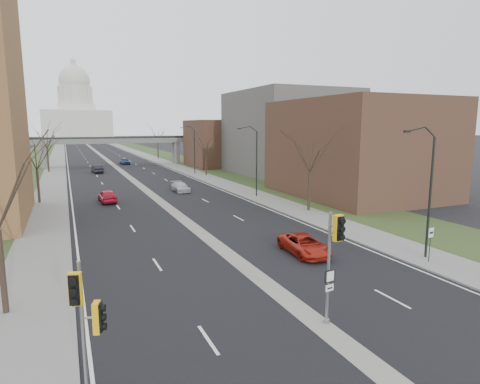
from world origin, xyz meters
TOP-DOWN VIEW (x-y plane):
  - ground at (0.00, 0.00)m, footprint 700.00×700.00m
  - road_surface at (0.00, 150.00)m, footprint 20.00×600.00m
  - median_strip at (0.00, 150.00)m, footprint 1.20×600.00m
  - sidewalk_right at (12.00, 150.00)m, footprint 4.00×600.00m
  - sidewalk_left at (-12.00, 150.00)m, footprint 4.00×600.00m
  - grass_verge_right at (18.00, 150.00)m, footprint 8.00×600.00m
  - grass_verge_left at (-18.00, 150.00)m, footprint 8.00×600.00m
  - commercial_block_near at (24.00, 28.00)m, footprint 16.00×20.00m
  - commercial_block_mid at (28.00, 52.00)m, footprint 18.00×22.00m
  - commercial_block_far at (22.00, 70.00)m, footprint 14.00×14.00m
  - pedestrian_bridge at (0.00, 80.00)m, footprint 34.00×3.00m
  - capitol at (0.00, 320.00)m, footprint 48.00×42.00m
  - streetlight_near at (10.99, 6.00)m, footprint 2.61×0.20m
  - streetlight_mid at (10.99, 32.00)m, footprint 2.61×0.20m
  - streetlight_far at (10.99, 58.00)m, footprint 2.61×0.20m
  - tree_left_b at (-13.00, 38.00)m, footprint 6.75×6.75m
  - tree_left_c at (-13.00, 72.00)m, footprint 7.65×7.65m
  - tree_right_a at (13.00, 22.00)m, footprint 7.20×7.20m
  - tree_right_b at (13.00, 55.00)m, footprint 6.30×6.30m
  - tree_right_c at (13.00, 95.00)m, footprint 7.65×7.65m
  - signal_pole_left at (-9.69, -0.00)m, footprint 1.04×0.78m
  - signal_pole_median at (0.43, 0.96)m, footprint 0.59×0.85m
  - speed_limit_sign at (11.25, 5.25)m, footprint 0.48×0.08m
  - car_left_near at (-5.75, 35.60)m, footprint 1.96×4.50m
  - car_left_far at (-4.52, 67.60)m, footprint 2.08×4.69m
  - car_right_near at (4.89, 10.14)m, footprint 2.53×4.94m
  - car_right_mid at (4.06, 39.66)m, footprint 1.97×4.46m
  - car_right_far at (2.61, 82.88)m, footprint 2.13×4.37m

SIDE VIEW (x-z plane):
  - ground at x=0.00m, z-range 0.00..0.00m
  - median_strip at x=0.00m, z-range -0.01..0.01m
  - road_surface at x=0.00m, z-range 0.00..0.01m
  - grass_verge_right at x=18.00m, z-range 0.00..0.10m
  - grass_verge_left at x=-18.00m, z-range 0.00..0.10m
  - sidewalk_right at x=12.00m, z-range 0.00..0.12m
  - sidewalk_left at x=-12.00m, z-range 0.00..0.12m
  - car_right_mid at x=4.06m, z-range 0.00..1.27m
  - car_right_near at x=4.89m, z-range 0.00..1.34m
  - car_right_far at x=2.61m, z-range 0.00..1.44m
  - car_left_far at x=-4.52m, z-range 0.00..1.49m
  - car_left_near at x=-5.75m, z-range 0.00..1.51m
  - speed_limit_sign at x=11.25m, z-range 0.54..2.78m
  - signal_pole_left at x=-9.69m, z-range 0.72..5.41m
  - signal_pole_median at x=0.43m, z-range 1.01..6.15m
  - pedestrian_bridge at x=0.00m, z-range 1.62..8.07m
  - commercial_block_far at x=22.00m, z-range 0.00..10.00m
  - tree_right_b at x=13.00m, z-range 1.71..9.93m
  - commercial_block_near at x=24.00m, z-range 0.00..12.00m
  - tree_left_b at x=-13.00m, z-range 1.82..10.63m
  - tree_right_a at x=13.00m, z-range 1.94..11.34m
  - streetlight_near at x=10.99m, z-range 2.60..11.30m
  - streetlight_mid at x=10.99m, z-range 2.60..11.30m
  - streetlight_far at x=10.99m, z-range 2.60..11.30m
  - tree_left_c at x=-13.00m, z-range 2.05..12.04m
  - tree_right_c at x=13.00m, z-range 2.05..12.04m
  - commercial_block_mid at x=28.00m, z-range 0.00..15.00m
  - capitol at x=0.00m, z-range -9.28..46.47m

